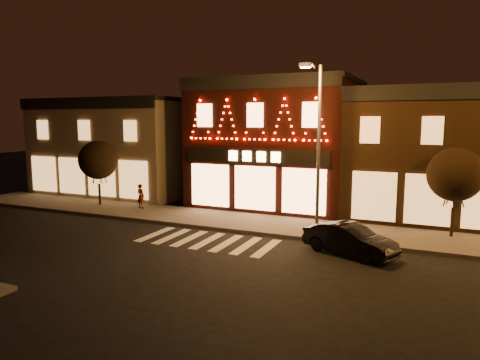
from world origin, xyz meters
The scene contains 10 objects.
ground centered at (0.00, 0.00, 0.00)m, with size 120.00×120.00×0.00m, color black.
sidewalk_far centered at (2.00, 8.00, 0.07)m, with size 44.00×4.00×0.15m, color #47423D.
building_left centered at (-13.00, 13.99, 3.66)m, with size 12.20×8.28×7.30m.
building_pulp centered at (0.00, 13.98, 4.16)m, with size 10.20×8.34×8.30m.
building_right_a centered at (9.50, 13.99, 3.76)m, with size 9.20×8.28×7.50m.
streetlamp_mid centered at (4.57, 6.36, 4.90)m, with size 0.64×1.86×8.09m.
tree_left centered at (-10.47, 8.42, 3.11)m, with size 2.53×2.53×4.23m.
tree_right centered at (10.61, 9.03, 3.15)m, with size 2.57×2.57×4.29m.
dark_sedan centered at (6.53, 4.60, 0.67)m, with size 1.41×4.04×1.33m, color black.
pedestrian centered at (-7.26, 8.56, 0.92)m, with size 0.57×0.37×1.55m, color gray.
Camera 1 is at (9.62, -13.84, 5.72)m, focal length 32.69 mm.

